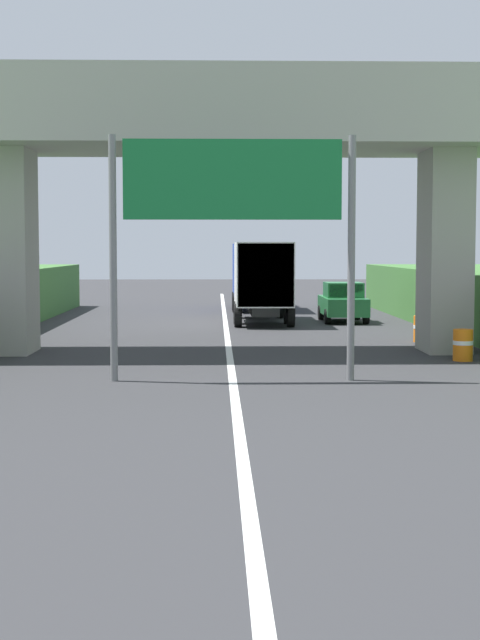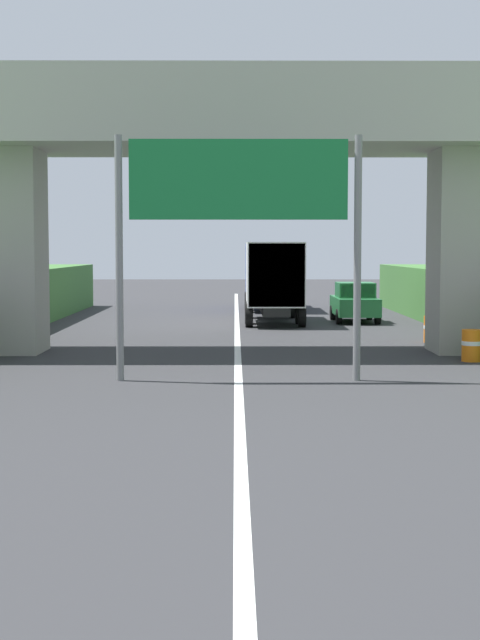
{
  "view_description": "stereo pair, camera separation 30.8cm",
  "coord_description": "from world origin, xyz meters",
  "px_view_note": "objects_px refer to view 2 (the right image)",
  "views": [
    {
      "loc": [
        -0.39,
        0.77,
        3.18
      ],
      "look_at": [
        0.0,
        16.5,
        2.0
      ],
      "focal_mm": 53.62,
      "sensor_mm": 36.0,
      "label": 1
    },
    {
      "loc": [
        -0.08,
        0.77,
        3.18
      ],
      "look_at": [
        0.0,
        16.5,
        2.0
      ],
      "focal_mm": 53.62,
      "sensor_mm": 36.0,
      "label": 2
    }
  ],
  "objects_px": {
    "overhead_highway_sign": "(238,198)",
    "car_green": "(355,302)",
    "truck_white": "(273,278)",
    "construction_barrel_5": "(432,329)",
    "truck_blue": "(268,273)",
    "construction_barrel_4": "(472,345)"
  },
  "relations": [
    {
      "from": "truck_white",
      "to": "car_green",
      "type": "relative_size",
      "value": 1.78
    },
    {
      "from": "car_green",
      "to": "truck_blue",
      "type": "bearing_deg",
      "value": 112.26
    },
    {
      "from": "overhead_highway_sign",
      "to": "construction_barrel_5",
      "type": "bearing_deg",
      "value": 54.82
    },
    {
      "from": "construction_barrel_4",
      "to": "construction_barrel_5",
      "type": "bearing_deg",
      "value": 89.89
    },
    {
      "from": "truck_white",
      "to": "truck_blue",
      "type": "bearing_deg",
      "value": 89.49
    },
    {
      "from": "overhead_highway_sign",
      "to": "car_green",
      "type": "relative_size",
      "value": 1.43
    },
    {
      "from": "car_green",
      "to": "construction_barrel_4",
      "type": "relative_size",
      "value": 4.56
    },
    {
      "from": "truck_blue",
      "to": "car_green",
      "type": "height_order",
      "value": "truck_blue"
    },
    {
      "from": "truck_blue",
      "to": "car_green",
      "type": "distance_m",
      "value": 9.24
    },
    {
      "from": "construction_barrel_4",
      "to": "construction_barrel_5",
      "type": "relative_size",
      "value": 1.0
    },
    {
      "from": "truck_blue",
      "to": "construction_barrel_5",
      "type": "xyz_separation_m",
      "value": [
        4.97,
        -17.57,
        -1.47
      ]
    },
    {
      "from": "overhead_highway_sign",
      "to": "truck_white",
      "type": "bearing_deg",
      "value": 85.05
    },
    {
      "from": "truck_blue",
      "to": "overhead_highway_sign",
      "type": "bearing_deg",
      "value": -93.48
    },
    {
      "from": "construction_barrel_5",
      "to": "construction_barrel_4",
      "type": "bearing_deg",
      "value": -90.11
    },
    {
      "from": "truck_white",
      "to": "construction_barrel_4",
      "type": "xyz_separation_m",
      "value": [
        5.04,
        -14.11,
        -1.47
      ]
    },
    {
      "from": "truck_white",
      "to": "car_green",
      "type": "distance_m",
      "value": 3.74
    },
    {
      "from": "overhead_highway_sign",
      "to": "car_green",
      "type": "xyz_separation_m",
      "value": [
        5.12,
        18.45,
        -3.53
      ]
    },
    {
      "from": "truck_blue",
      "to": "construction_barrel_4",
      "type": "height_order",
      "value": "truck_blue"
    },
    {
      "from": "construction_barrel_4",
      "to": "car_green",
      "type": "bearing_deg",
      "value": 95.82
    },
    {
      "from": "truck_white",
      "to": "car_green",
      "type": "height_order",
      "value": "truck_white"
    },
    {
      "from": "truck_white",
      "to": "overhead_highway_sign",
      "type": "bearing_deg",
      "value": -94.95
    },
    {
      "from": "overhead_highway_sign",
      "to": "construction_barrel_4",
      "type": "distance_m",
      "value": 8.61
    }
  ]
}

